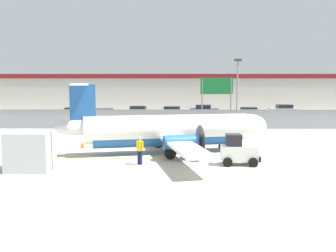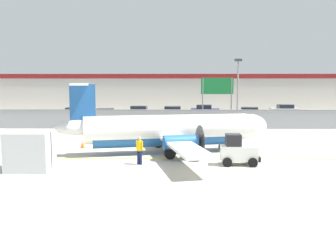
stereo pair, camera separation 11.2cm
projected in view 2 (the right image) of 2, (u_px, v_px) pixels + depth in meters
ground_plane at (188, 159)px, 24.47m from camera, size 140.00×140.00×0.01m
perimeter_fence at (183, 119)px, 40.23m from camera, size 98.00×0.10×2.10m
parking_lot_strip at (181, 118)px, 51.78m from camera, size 98.00×17.00×0.12m
background_building at (179, 92)px, 69.77m from camera, size 91.00×8.10×6.50m
commuter_airplane at (172, 130)px, 26.45m from camera, size 15.18×15.97×4.92m
baggage_tug at (238, 151)px, 22.55m from camera, size 2.37×1.46×1.88m
ground_crew_worker at (140, 149)px, 22.69m from camera, size 0.49×0.48×1.70m
cargo_container at (30, 151)px, 21.19m from camera, size 2.44×2.04×2.20m
traffic_cone_near_left at (232, 148)px, 26.80m from camera, size 0.36×0.36×0.64m
traffic_cone_near_right at (83, 144)px, 28.51m from camera, size 0.36×0.36×0.64m
parked_car_0 at (76, 113)px, 49.56m from camera, size 4.21×2.02×1.58m
parked_car_1 at (106, 115)px, 47.89m from camera, size 4.34×2.32×1.58m
parked_car_2 at (138, 112)px, 52.85m from camera, size 4.33×2.28×1.58m
parked_car_3 at (174, 112)px, 52.17m from camera, size 4.29×2.19×1.58m
parked_car_4 at (205, 110)px, 55.54m from camera, size 4.34×2.32×1.58m
parked_car_5 at (248, 113)px, 50.26m from camera, size 4.39×2.43×1.58m
parked_car_6 at (284, 110)px, 56.40m from camera, size 4.23×2.07×1.58m
apron_light_pole at (238, 89)px, 36.68m from camera, size 0.70×0.30×7.27m
highway_sign at (217, 90)px, 41.53m from camera, size 3.60×0.14×5.50m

